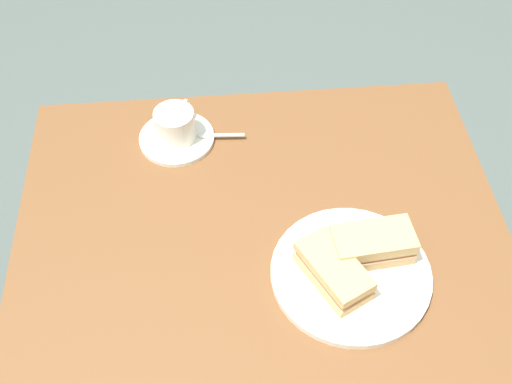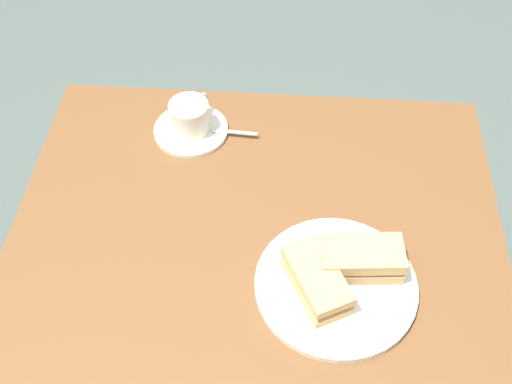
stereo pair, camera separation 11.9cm
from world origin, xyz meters
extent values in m
cube|color=brown|center=(0.00, 0.00, 0.72)|extent=(1.15, 0.92, 0.05)
cylinder|color=brown|center=(-0.50, -0.38, 0.35)|extent=(0.07, 0.07, 0.70)
cylinder|color=brown|center=(-0.50, 0.38, 0.35)|extent=(0.07, 0.07, 0.70)
cylinder|color=silver|center=(-0.08, 0.15, 0.75)|extent=(0.28, 0.28, 0.01)
cube|color=tan|center=(-0.07, 0.11, 0.77)|extent=(0.16, 0.13, 0.02)
cube|color=#8F5844|center=(-0.07, 0.11, 0.78)|extent=(0.15, 0.12, 0.01)
cube|color=tan|center=(-0.07, 0.11, 0.80)|extent=(0.16, 0.13, 0.02)
cube|color=tan|center=(-0.12, 0.19, 0.77)|extent=(0.09, 0.15, 0.02)
cube|color=#B46751|center=(-0.12, 0.19, 0.78)|extent=(0.08, 0.14, 0.01)
cube|color=tan|center=(-0.12, 0.19, 0.80)|extent=(0.09, 0.15, 0.02)
cylinder|color=silver|center=(-0.44, -0.16, 0.75)|extent=(0.16, 0.16, 0.01)
cylinder|color=silver|center=(-0.44, -0.16, 0.79)|extent=(0.08, 0.08, 0.07)
cylinder|color=#B0774C|center=(-0.44, -0.16, 0.82)|extent=(0.07, 0.07, 0.01)
torus|color=silver|center=(-0.49, -0.14, 0.79)|extent=(0.05, 0.03, 0.05)
cube|color=silver|center=(-0.44, -0.05, 0.76)|extent=(0.01, 0.08, 0.00)
ellipsoid|color=silver|center=(-0.44, -0.10, 0.76)|extent=(0.02, 0.03, 0.01)
camera|label=1|loc=(0.49, -0.07, 1.69)|focal=43.95mm
camera|label=2|loc=(0.49, 0.05, 1.69)|focal=43.95mm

